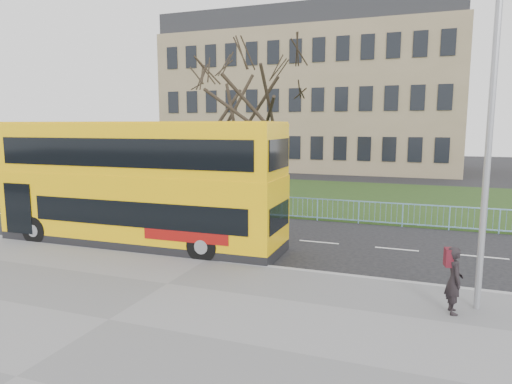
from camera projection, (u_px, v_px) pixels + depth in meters
ground at (226, 251)px, 17.07m from camera, size 120.00×120.00×0.00m
pavement at (109, 322)px, 10.80m from camera, size 80.00×10.50×0.12m
kerb at (207, 261)px, 15.62m from camera, size 80.00×0.20×0.14m
grass_verge at (313, 195)px, 30.33m from camera, size 80.00×15.40×0.08m
guard_railing at (279, 207)px, 23.11m from camera, size 40.00×0.12×1.10m
bare_tree at (248, 114)px, 26.60m from camera, size 7.28×7.28×10.39m
civic_building at (313, 103)px, 50.22m from camera, size 30.00×15.00×14.00m
yellow_bus at (138, 181)px, 17.53m from camera, size 11.34×2.88×4.73m
pedestrian at (454, 280)px, 11.05m from camera, size 0.49×0.66×1.66m
street_lamp at (485, 134)px, 10.83m from camera, size 1.68×0.22×7.93m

